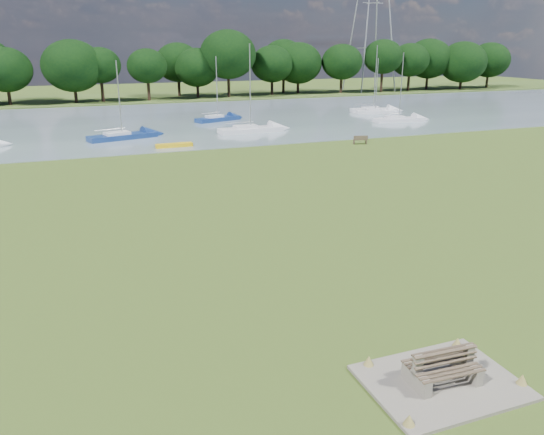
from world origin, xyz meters
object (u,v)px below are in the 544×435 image
object	(u,v)px
kayak	(174,145)
sailboat_0	(217,117)
sailboat_3	(373,109)
riverbank_bench	(360,140)
sailboat_1	(250,128)
sailboat_6	(375,111)
sailboat_7	(122,135)
bench_pair	(443,367)
sailboat_8	(398,118)

from	to	relation	value
kayak	sailboat_0	distance (m)	17.35
sailboat_3	kayak	bearing A→B (deg)	-137.19
riverbank_bench	sailboat_1	xyz separation A→B (m)	(-7.58, 10.27, 0.09)
kayak	sailboat_6	distance (m)	33.55
sailboat_0	sailboat_6	distance (m)	21.90
riverbank_bench	sailboat_3	distance (m)	25.10
riverbank_bench	sailboat_6	xyz separation A→B (m)	(13.32, 19.31, 0.05)
sailboat_0	sailboat_7	xyz separation A→B (m)	(-12.31, -9.18, -0.01)
bench_pair	sailboat_0	distance (m)	54.04
sailboat_1	sailboat_6	distance (m)	22.78
sailboat_0	sailboat_3	bearing A→B (deg)	-18.74
kayak	sailboat_6	xyz separation A→B (m)	(30.15, 14.70, 0.25)
kayak	sailboat_6	bearing A→B (deg)	24.16
sailboat_3	sailboat_6	xyz separation A→B (m)	(-0.67, -1.53, -0.06)
sailboat_7	sailboat_8	world-z (taller)	sailboat_8
kayak	sailboat_0	size ratio (longest dim) A/B	0.44
kayak	sailboat_6	world-z (taller)	sailboat_6
bench_pair	sailboat_3	distance (m)	62.44
bench_pair	sailboat_8	bearing A→B (deg)	60.18
sailboat_3	sailboat_7	size ratio (longest dim) A/B	1.18
sailboat_1	sailboat_3	size ratio (longest dim) A/B	1.02
riverbank_bench	sailboat_3	size ratio (longest dim) A/B	0.16
riverbank_bench	sailboat_1	size ratio (longest dim) A/B	0.16
sailboat_3	bench_pair	bearing A→B (deg)	-104.37
riverbank_bench	sailboat_6	distance (m)	23.46
kayak	sailboat_3	xyz separation A→B (m)	(30.82, 16.23, 0.31)
bench_pair	sailboat_7	xyz separation A→B (m)	(-4.21, 44.25, -0.04)
sailboat_3	sailboat_8	size ratio (longest dim) A/B	1.09
bench_pair	sailboat_3	xyz separation A→B (m)	(30.66, 54.40, -0.01)
kayak	sailboat_1	world-z (taller)	sailboat_1
sailboat_6	bench_pair	bearing A→B (deg)	-106.98
sailboat_3	sailboat_8	distance (m)	9.52
sailboat_7	sailboat_8	xyz separation A→B (m)	(32.78, 0.86, -0.03)
sailboat_6	sailboat_1	bearing A→B (deg)	-144.02
kayak	sailboat_6	size ratio (longest dim) A/B	0.46
riverbank_bench	kayak	xyz separation A→B (m)	(-16.83, 4.61, -0.20)
bench_pair	sailboat_8	size ratio (longest dim) A/B	0.25
bench_pair	sailboat_6	bearing A→B (deg)	62.97
kayak	sailboat_7	size ratio (longest dim) A/B	0.45
sailboat_1	sailboat_7	xyz separation A→B (m)	(-13.30, 0.42, -0.02)
riverbank_bench	sailboat_3	xyz separation A→B (m)	(13.99, 20.84, 0.10)
sailboat_1	sailboat_6	bearing A→B (deg)	20.53
bench_pair	sailboat_6	xyz separation A→B (m)	(29.99, 52.87, -0.06)
riverbank_bench	sailboat_8	size ratio (longest dim) A/B	0.18
sailboat_6	sailboat_8	size ratio (longest dim) A/B	0.89
sailboat_3	sailboat_1	bearing A→B (deg)	-138.85
sailboat_7	bench_pair	bearing A→B (deg)	-100.40
sailboat_1	sailboat_8	size ratio (longest dim) A/B	1.12
sailboat_6	sailboat_7	distance (m)	35.27
sailboat_1	sailboat_7	bearing A→B (deg)	175.32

